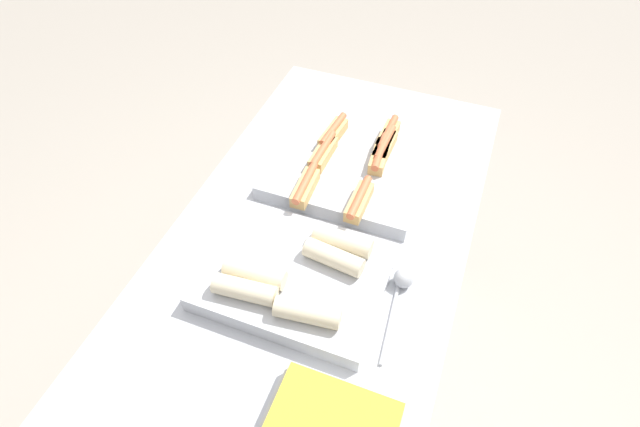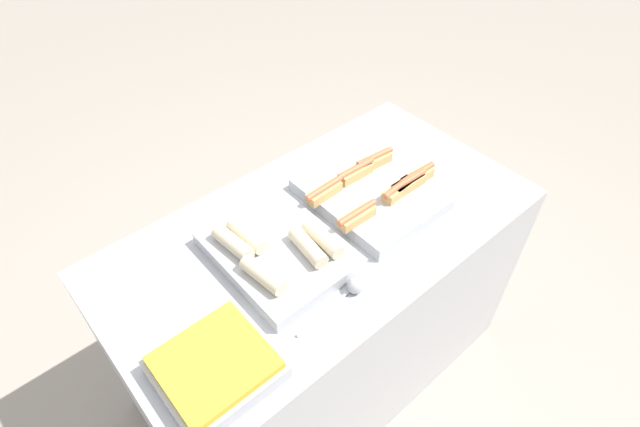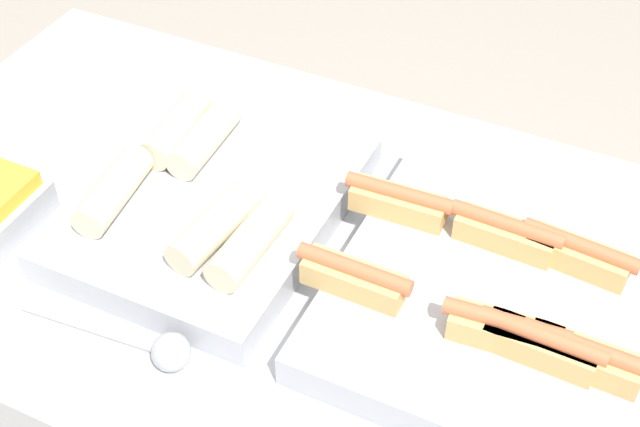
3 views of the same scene
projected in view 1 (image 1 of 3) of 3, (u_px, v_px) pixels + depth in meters
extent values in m
plane|color=#ADA393|center=(321.00, 370.00, 2.07)|extent=(12.00, 12.00, 0.00)
cube|color=#B7BABF|center=(321.00, 314.00, 1.73)|extent=(1.49, 0.80, 0.91)
cube|color=#B7BABF|center=(348.00, 171.00, 1.52)|extent=(0.38, 0.46, 0.05)
cube|color=tan|center=(384.00, 147.00, 1.53)|extent=(0.14, 0.05, 0.04)
cylinder|color=#D66B42|center=(385.00, 142.00, 1.51)|extent=(0.16, 0.03, 0.02)
cube|color=tan|center=(359.00, 202.00, 1.37)|extent=(0.14, 0.05, 0.04)
cylinder|color=#D66B42|center=(359.00, 197.00, 1.36)|extent=(0.16, 0.02, 0.02)
cube|color=tan|center=(323.00, 154.00, 1.51)|extent=(0.14, 0.05, 0.04)
cylinder|color=#D66B42|center=(323.00, 149.00, 1.49)|extent=(0.16, 0.03, 0.02)
cube|color=tan|center=(305.00, 188.00, 1.41)|extent=(0.14, 0.05, 0.04)
cylinder|color=#D66B42|center=(305.00, 183.00, 1.39)|extent=(0.16, 0.03, 0.02)
cube|color=tan|center=(333.00, 134.00, 1.57)|extent=(0.14, 0.06, 0.04)
cylinder|color=#D66B42|center=(333.00, 129.00, 1.55)|extent=(0.16, 0.04, 0.02)
cube|color=tan|center=(388.00, 137.00, 1.56)|extent=(0.14, 0.05, 0.04)
cylinder|color=#D66B42|center=(388.00, 132.00, 1.54)|extent=(0.16, 0.03, 0.02)
cube|color=tan|center=(380.00, 156.00, 1.50)|extent=(0.14, 0.06, 0.04)
cylinder|color=#D66B42|center=(380.00, 151.00, 1.48)|extent=(0.16, 0.03, 0.02)
cube|color=#B7BABF|center=(295.00, 276.00, 1.26)|extent=(0.35, 0.45, 0.05)
cylinder|color=beige|center=(307.00, 312.00, 1.13)|extent=(0.07, 0.16, 0.05)
cylinder|color=beige|center=(245.00, 290.00, 1.17)|extent=(0.06, 0.16, 0.05)
cylinder|color=beige|center=(255.00, 273.00, 1.21)|extent=(0.06, 0.16, 0.05)
cylinder|color=beige|center=(334.00, 257.00, 1.24)|extent=(0.07, 0.16, 0.05)
cylinder|color=beige|center=(342.00, 241.00, 1.27)|extent=(0.06, 0.16, 0.05)
cylinder|color=#B2B5BA|center=(390.00, 321.00, 1.20)|extent=(0.23, 0.03, 0.01)
sphere|color=#B2B5BA|center=(404.00, 278.00, 1.26)|extent=(0.05, 0.05, 0.05)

